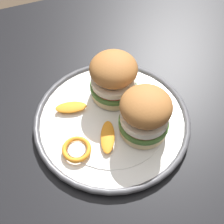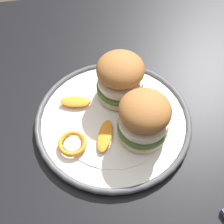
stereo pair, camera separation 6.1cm
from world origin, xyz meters
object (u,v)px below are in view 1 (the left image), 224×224
sandwich_half_left (114,77)px  sandwich_half_right (145,114)px  dining_table (78,143)px  dinner_plate (112,121)px

sandwich_half_left → sandwich_half_right: 0.11m
sandwich_half_left → sandwich_half_right: same height
dining_table → sandwich_half_right: size_ratio=12.76×
dining_table → dinner_plate: dinner_plate is taller
dining_table → sandwich_half_right: bearing=-35.0°
dining_table → sandwich_half_right: (0.12, -0.08, 0.17)m
dining_table → sandwich_half_right: sandwich_half_right is taller
dining_table → sandwich_half_left: bearing=13.0°
dining_table → sandwich_half_right: 0.22m
dining_table → dinner_plate: 0.13m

